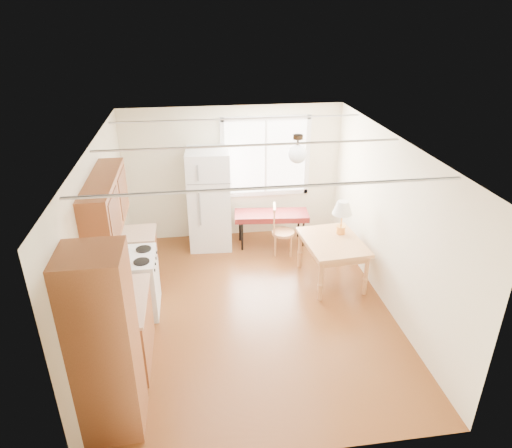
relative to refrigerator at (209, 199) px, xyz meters
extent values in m
cube|color=#542911|center=(0.48, -2.12, -0.91)|extent=(4.60, 5.60, 0.12)
cube|color=white|center=(0.48, -2.12, 1.59)|extent=(4.60, 5.60, 0.12)
cube|color=#F8EFC6|center=(0.48, 0.38, 0.34)|extent=(4.60, 0.10, 2.50)
cube|color=#F8EFC6|center=(0.48, -4.62, 0.34)|extent=(4.60, 0.10, 2.50)
cube|color=#F8EFC6|center=(-1.52, -2.12, 0.34)|extent=(0.10, 5.60, 2.50)
cube|color=#F8EFC6|center=(2.48, -2.12, 0.34)|extent=(0.10, 5.60, 2.50)
cube|color=brown|center=(-1.22, -3.97, 0.14)|extent=(0.60, 0.60, 2.10)
cube|color=brown|center=(-1.22, -2.97, -0.48)|extent=(0.60, 1.10, 0.86)
cube|color=tan|center=(-1.21, -2.97, -0.03)|extent=(0.62, 1.14, 0.04)
cube|color=white|center=(-1.19, -1.92, -0.46)|extent=(0.65, 0.76, 0.90)
cube|color=brown|center=(-1.22, -1.17, -0.48)|extent=(0.60, 0.60, 0.86)
cube|color=brown|center=(-1.35, -2.27, 0.94)|extent=(0.33, 1.60, 0.70)
cube|color=white|center=(1.08, 0.37, 0.64)|extent=(1.50, 0.02, 1.35)
cylinder|color=#312315|center=(1.18, -1.72, 1.55)|extent=(0.14, 0.14, 0.06)
cylinder|color=#312315|center=(1.18, -1.72, 1.45)|extent=(0.03, 0.03, 0.16)
sphere|color=white|center=(1.18, -1.72, 1.31)|extent=(0.26, 0.26, 0.26)
cube|color=white|center=(0.00, 0.00, 0.00)|extent=(0.80, 0.80, 1.83)
cube|color=gray|center=(0.00, -0.38, 0.43)|extent=(0.75, 0.02, 0.02)
cube|color=gray|center=(-0.19, -0.39, 0.18)|extent=(0.03, 0.03, 1.10)
cube|color=maroon|center=(1.12, -0.13, -0.34)|extent=(1.40, 0.63, 0.10)
cylinder|color=black|center=(0.55, -0.32, -0.65)|extent=(0.04, 0.04, 0.52)
cylinder|color=black|center=(1.69, -0.32, -0.65)|extent=(0.04, 0.04, 0.52)
cylinder|color=black|center=(0.55, 0.06, -0.65)|extent=(0.04, 0.04, 0.52)
cylinder|color=black|center=(1.69, 0.06, -0.65)|extent=(0.04, 0.04, 0.52)
cube|color=#B57745|center=(1.86, -1.53, -0.22)|extent=(0.96, 1.23, 0.06)
cube|color=#B57745|center=(1.86, -1.53, -0.30)|extent=(0.86, 1.12, 0.10)
cylinder|color=#B57745|center=(1.54, -2.06, -0.58)|extent=(0.07, 0.07, 0.67)
cylinder|color=#B57745|center=(2.27, -2.01, -0.58)|extent=(0.07, 0.07, 0.67)
cylinder|color=#B57745|center=(1.45, -1.05, -0.58)|extent=(0.07, 0.07, 0.67)
cylinder|color=#B57745|center=(2.18, -0.99, -0.58)|extent=(0.07, 0.07, 0.67)
cylinder|color=#B57745|center=(1.26, -0.54, -0.50)|extent=(0.40, 0.40, 0.05)
cylinder|color=#B57745|center=(1.10, -0.65, -0.71)|extent=(0.04, 0.04, 0.41)
cylinder|color=#B57745|center=(1.38, -0.70, -0.71)|extent=(0.04, 0.04, 0.41)
cylinder|color=#B57745|center=(1.15, -0.38, -0.71)|extent=(0.04, 0.04, 0.41)
cylinder|color=#B57745|center=(1.42, -0.43, -0.71)|extent=(0.04, 0.04, 0.41)
cylinder|color=gold|center=(2.05, -1.30, -0.12)|extent=(0.15, 0.15, 0.13)
cylinder|color=gold|center=(2.05, -1.30, 0.05)|extent=(0.03, 0.03, 0.22)
cone|color=white|center=(2.05, -1.30, 0.27)|extent=(0.32, 0.32, 0.22)
cube|color=black|center=(-1.24, -3.42, 0.03)|extent=(0.24, 0.27, 0.08)
cube|color=black|center=(-1.24, -3.51, 0.21)|extent=(0.19, 0.11, 0.28)
cylinder|color=black|center=(-1.24, -3.37, 0.13)|extent=(0.14, 0.14, 0.12)
cylinder|color=red|center=(-1.28, -3.01, 0.07)|extent=(0.12, 0.12, 0.17)
sphere|color=red|center=(-1.28, -3.01, 0.19)|extent=(0.06, 0.06, 0.06)
camera|label=1|loc=(-0.24, -7.66, 3.15)|focal=32.00mm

